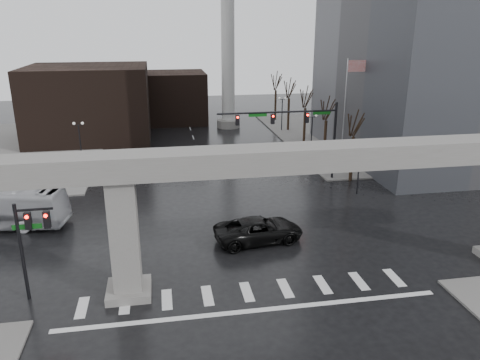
# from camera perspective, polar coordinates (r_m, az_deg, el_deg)

# --- Properties ---
(ground) EXTENTS (160.00, 160.00, 0.00)m
(ground) POSITION_cam_1_polar(r_m,az_deg,el_deg) (29.93, 0.48, -12.47)
(ground) COLOR black
(ground) RESTS_ON ground
(sidewalk_ne) EXTENTS (28.00, 36.00, 0.15)m
(sidewalk_ne) POSITION_cam_1_polar(r_m,az_deg,el_deg) (70.17, 16.31, 5.17)
(sidewalk_ne) COLOR slate
(sidewalk_ne) RESTS_ON ground
(elevated_guideway) EXTENTS (48.00, 2.60, 8.70)m
(elevated_guideway) POSITION_cam_1_polar(r_m,az_deg,el_deg) (27.28, 3.13, 0.27)
(elevated_guideway) COLOR gray
(elevated_guideway) RESTS_ON ground
(building_far_left) EXTENTS (16.00, 14.00, 10.00)m
(building_far_left) POSITION_cam_1_polar(r_m,az_deg,el_deg) (68.65, -17.86, 8.94)
(building_far_left) COLOR black
(building_far_left) RESTS_ON ground
(building_far_mid) EXTENTS (10.00, 10.00, 8.00)m
(building_far_mid) POSITION_cam_1_polar(r_m,az_deg,el_deg) (78.10, -8.01, 9.96)
(building_far_mid) COLOR black
(building_far_mid) RESTS_ON ground
(smokestack) EXTENTS (3.60, 3.60, 30.00)m
(smokestack) POSITION_cam_1_polar(r_m,az_deg,el_deg) (72.04, -1.49, 16.89)
(smokestack) COLOR #BABAB6
(smokestack) RESTS_ON ground
(signal_mast_arm) EXTENTS (12.12, 0.43, 8.00)m
(signal_mast_arm) POSITION_cam_1_polar(r_m,az_deg,el_deg) (47.08, 7.19, 6.65)
(signal_mast_arm) COLOR black
(signal_mast_arm) RESTS_ON ground
(signal_left_pole) EXTENTS (2.30, 0.30, 6.00)m
(signal_left_pole) POSITION_cam_1_polar(r_m,az_deg,el_deg) (29.11, -24.29, -6.15)
(signal_left_pole) COLOR black
(signal_left_pole) RESTS_ON ground
(flagpole_assembly) EXTENTS (2.06, 0.12, 12.00)m
(flagpole_assembly) POSITION_cam_1_polar(r_m,az_deg,el_deg) (51.87, 12.99, 9.33)
(flagpole_assembly) COLOR silver
(flagpole_assembly) RESTS_ON ground
(lamp_right_0) EXTENTS (1.22, 0.32, 5.11)m
(lamp_right_0) POSITION_cam_1_polar(r_m,az_deg,el_deg) (44.84, 14.37, 2.50)
(lamp_right_0) COLOR black
(lamp_right_0) RESTS_ON ground
(lamp_right_1) EXTENTS (1.22, 0.32, 5.11)m
(lamp_right_1) POSITION_cam_1_polar(r_m,az_deg,el_deg) (57.49, 8.76, 6.34)
(lamp_right_1) COLOR black
(lamp_right_1) RESTS_ON ground
(lamp_right_2) EXTENTS (1.22, 0.32, 5.11)m
(lamp_right_2) POSITION_cam_1_polar(r_m,az_deg,el_deg) (70.65, 5.16, 8.74)
(lamp_right_2) COLOR black
(lamp_right_2) RESTS_ON ground
(lamp_left_0) EXTENTS (1.22, 0.32, 5.11)m
(lamp_left_0) POSITION_cam_1_polar(r_m,az_deg,el_deg) (41.93, -21.65, 0.65)
(lamp_left_0) COLOR black
(lamp_left_0) RESTS_ON ground
(lamp_left_1) EXTENTS (1.22, 0.32, 5.11)m
(lamp_left_1) POSITION_cam_1_polar(r_m,az_deg,el_deg) (55.25, -18.97, 5.05)
(lamp_left_1) COLOR black
(lamp_left_1) RESTS_ON ground
(lamp_left_2) EXTENTS (1.22, 0.32, 5.11)m
(lamp_left_2) POSITION_cam_1_polar(r_m,az_deg,el_deg) (68.84, -17.32, 7.72)
(lamp_left_2) COLOR black
(lamp_left_2) RESTS_ON ground
(tree_right_0) EXTENTS (1.09, 1.58, 7.50)m
(tree_right_0) POSITION_cam_1_polar(r_m,az_deg,el_deg) (48.96, 13.54, 3.07)
(tree_right_0) COLOR black
(tree_right_0) RESTS_ON ground
(tree_right_1) EXTENTS (1.09, 1.61, 7.67)m
(tree_right_1) POSITION_cam_1_polar(r_m,az_deg,el_deg) (56.14, 10.37, 5.31)
(tree_right_1) COLOR black
(tree_right_1) RESTS_ON ground
(tree_right_2) EXTENTS (1.10, 1.63, 7.85)m
(tree_right_2) POSITION_cam_1_polar(r_m,az_deg,el_deg) (63.51, 7.91, 7.02)
(tree_right_2) COLOR black
(tree_right_2) RESTS_ON ground
(tree_right_3) EXTENTS (1.11, 1.66, 8.02)m
(tree_right_3) POSITION_cam_1_polar(r_m,az_deg,el_deg) (71.02, 5.96, 8.36)
(tree_right_3) COLOR black
(tree_right_3) RESTS_ON ground
(tree_right_4) EXTENTS (1.12, 1.69, 8.19)m
(tree_right_4) POSITION_cam_1_polar(r_m,az_deg,el_deg) (78.63, 4.37, 9.44)
(tree_right_4) COLOR black
(tree_right_4) RESTS_ON ground
(pickup_truck) EXTENTS (6.90, 3.84, 1.83)m
(pickup_truck) POSITION_cam_1_polar(r_m,az_deg,el_deg) (34.80, 2.31, -6.11)
(pickup_truck) COLOR black
(pickup_truck) RESTS_ON ground
(far_car) EXTENTS (2.47, 4.94, 1.62)m
(far_car) POSITION_cam_1_polar(r_m,az_deg,el_deg) (53.84, -12.02, 2.39)
(far_car) COLOR black
(far_car) RESTS_ON ground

